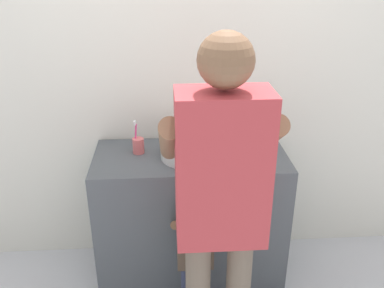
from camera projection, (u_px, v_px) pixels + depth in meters
The scene contains 7 objects.
back_wall at pixel (187, 67), 2.62m from camera, with size 4.40×0.08×2.70m.
vanity_cabinet at pixel (190, 216), 2.71m from camera, with size 1.18×0.54×0.89m, color #4C5156.
sink_basin at pixel (191, 148), 2.48m from camera, with size 0.36×0.36×0.11m.
faucet at pixel (188, 130), 2.67m from camera, with size 0.18×0.14×0.18m.
toothbrush_cup at pixel (138, 145), 2.53m from camera, with size 0.07×0.07×0.21m.
child_toddler at pixel (195, 246), 2.31m from camera, with size 0.27×0.27×0.87m.
adult_parent at pixel (221, 189), 1.85m from camera, with size 0.54×0.57×1.74m.
Camera 1 is at (-0.14, -1.96, 2.00)m, focal length 38.81 mm.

